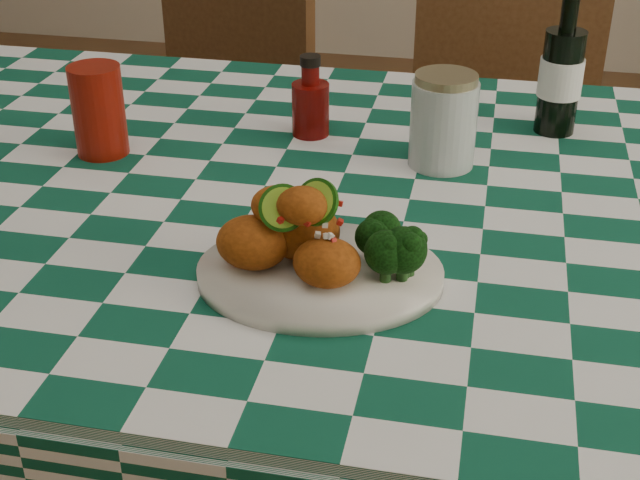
% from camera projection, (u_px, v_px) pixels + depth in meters
% --- Properties ---
extents(dining_table, '(1.66, 1.06, 0.79)m').
position_uv_depth(dining_table, '(334.00, 411.00, 1.43)').
color(dining_table, '#0D4A33').
rests_on(dining_table, ground).
extents(plate, '(0.32, 0.26, 0.02)m').
position_uv_depth(plate, '(320.00, 274.00, 1.03)').
color(plate, silver).
rests_on(plate, dining_table).
extents(fried_chicken_pile, '(0.16, 0.12, 0.10)m').
position_uv_depth(fried_chicken_pile, '(305.00, 228.00, 1.01)').
color(fried_chicken_pile, '#A0450F').
rests_on(fried_chicken_pile, plate).
extents(broccoli_side, '(0.09, 0.09, 0.06)m').
position_uv_depth(broccoli_side, '(389.00, 245.00, 1.01)').
color(broccoli_side, black).
rests_on(broccoli_side, plate).
extents(red_tumbler, '(0.08, 0.08, 0.14)m').
position_uv_depth(red_tumbler, '(99.00, 111.00, 1.32)').
color(red_tumbler, maroon).
rests_on(red_tumbler, dining_table).
extents(ketchup_bottle, '(0.07, 0.07, 0.13)m').
position_uv_depth(ketchup_bottle, '(310.00, 96.00, 1.39)').
color(ketchup_bottle, '#600704').
rests_on(ketchup_bottle, dining_table).
extents(mason_jar, '(0.11, 0.11, 0.14)m').
position_uv_depth(mason_jar, '(443.00, 120.00, 1.29)').
color(mason_jar, '#B2BCBA').
rests_on(mason_jar, dining_table).
extents(beer_bottle, '(0.08, 0.08, 0.23)m').
position_uv_depth(beer_bottle, '(563.00, 61.00, 1.37)').
color(beer_bottle, black).
rests_on(beer_bottle, dining_table).
extents(wooden_chair_left, '(0.53, 0.55, 0.91)m').
position_uv_depth(wooden_chair_left, '(196.00, 163.00, 2.11)').
color(wooden_chair_left, '#472814').
rests_on(wooden_chair_left, ground).
extents(wooden_chair_right, '(0.44, 0.46, 0.93)m').
position_uv_depth(wooden_chair_right, '(491.00, 184.00, 1.99)').
color(wooden_chair_right, '#472814').
rests_on(wooden_chair_right, ground).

